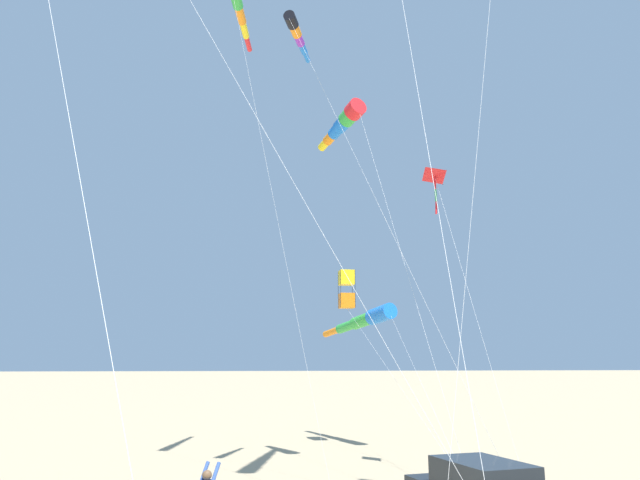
{
  "coord_description": "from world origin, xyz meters",
  "views": [
    {
      "loc": [
        -13.03,
        4.05,
        4.25
      ],
      "look_at": [
        7.74,
        0.87,
        8.51
      ],
      "focal_mm": 33.95,
      "sensor_mm": 36.0,
      "label": 1
    }
  ],
  "objects_px": {
    "kite_windsock_long_streamer_left": "(297,33)",
    "kite_windsock_teal_far_right": "(365,320)",
    "kite_windsock_magenta_far_left": "(237,3)",
    "kite_delta_white_trailing": "(436,177)",
    "kite_windsock_black_fish_shape": "(344,122)",
    "kite_box_red_high_left": "(347,289)"
  },
  "relations": [
    {
      "from": "kite_windsock_long_streamer_left",
      "to": "kite_windsock_teal_far_right",
      "type": "xyz_separation_m",
      "value": [
        9.8,
        -4.89,
        -10.83
      ]
    },
    {
      "from": "kite_windsock_magenta_far_left",
      "to": "kite_delta_white_trailing",
      "type": "distance_m",
      "value": 11.89
    },
    {
      "from": "kite_windsock_black_fish_shape",
      "to": "kite_delta_white_trailing",
      "type": "height_order",
      "value": "kite_windsock_black_fish_shape"
    },
    {
      "from": "kite_delta_white_trailing",
      "to": "kite_windsock_teal_far_right",
      "type": "bearing_deg",
      "value": 5.16
    },
    {
      "from": "kite_delta_white_trailing",
      "to": "kite_windsock_magenta_far_left",
      "type": "bearing_deg",
      "value": 75.36
    },
    {
      "from": "kite_windsock_magenta_far_left",
      "to": "kite_windsock_teal_far_right",
      "type": "bearing_deg",
      "value": -44.71
    },
    {
      "from": "kite_windsock_long_streamer_left",
      "to": "kite_windsock_black_fish_shape",
      "type": "distance_m",
      "value": 4.23
    },
    {
      "from": "kite_windsock_black_fish_shape",
      "to": "kite_windsock_magenta_far_left",
      "type": "bearing_deg",
      "value": 86.29
    },
    {
      "from": "kite_windsock_long_streamer_left",
      "to": "kite_delta_white_trailing",
      "type": "distance_m",
      "value": 8.12
    },
    {
      "from": "kite_windsock_magenta_far_left",
      "to": "kite_delta_white_trailing",
      "type": "bearing_deg",
      "value": -104.64
    },
    {
      "from": "kite_windsock_long_streamer_left",
      "to": "kite_box_red_high_left",
      "type": "xyz_separation_m",
      "value": [
        9.57,
        -3.88,
        -9.21
      ]
    },
    {
      "from": "kite_windsock_teal_far_right",
      "to": "kite_windsock_magenta_far_left",
      "type": "bearing_deg",
      "value": 135.29
    },
    {
      "from": "kite_box_red_high_left",
      "to": "kite_windsock_teal_far_right",
      "type": "relative_size",
      "value": 0.56
    },
    {
      "from": "kite_box_red_high_left",
      "to": "kite_windsock_teal_far_right",
      "type": "bearing_deg",
      "value": -77.16
    },
    {
      "from": "kite_windsock_teal_far_right",
      "to": "kite_windsock_black_fish_shape",
      "type": "bearing_deg",
      "value": 161.73
    },
    {
      "from": "kite_windsock_black_fish_shape",
      "to": "kite_windsock_magenta_far_left",
      "type": "xyz_separation_m",
      "value": [
        0.31,
        4.76,
        5.47
      ]
    },
    {
      "from": "kite_windsock_teal_far_right",
      "to": "kite_delta_white_trailing",
      "type": "distance_m",
      "value": 10.83
    },
    {
      "from": "kite_windsock_magenta_far_left",
      "to": "kite_windsock_teal_far_right",
      "type": "relative_size",
      "value": 1.02
    },
    {
      "from": "kite_windsock_teal_far_right",
      "to": "kite_delta_white_trailing",
      "type": "xyz_separation_m",
      "value": [
        -9.5,
        -0.86,
        5.12
      ]
    },
    {
      "from": "kite_windsock_magenta_far_left",
      "to": "kite_delta_white_trailing",
      "type": "height_order",
      "value": "kite_windsock_magenta_far_left"
    },
    {
      "from": "kite_windsock_long_streamer_left",
      "to": "kite_windsock_magenta_far_left",
      "type": "height_order",
      "value": "kite_windsock_magenta_far_left"
    },
    {
      "from": "kite_windsock_black_fish_shape",
      "to": "kite_windsock_magenta_far_left",
      "type": "relative_size",
      "value": 0.75
    }
  ]
}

